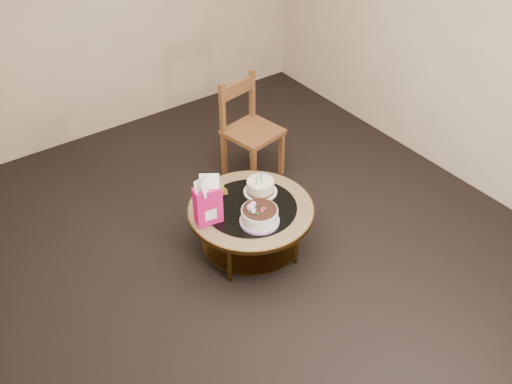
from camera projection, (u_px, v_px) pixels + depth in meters
ground at (251, 249)px, 4.83m from camera, size 5.00×5.00×0.00m
room_walls at (250, 84)px, 3.88m from camera, size 4.52×5.02×2.61m
coffee_table at (251, 214)px, 4.59m from camera, size 1.02×1.02×0.46m
decorated_cake at (259, 216)px, 4.36m from camera, size 0.31×0.31×0.18m
cream_cake at (260, 187)px, 4.66m from camera, size 0.28×0.28×0.18m
gift_bag at (208, 200)px, 4.29m from camera, size 0.22×0.18×0.41m
pillar_candle at (221, 190)px, 4.67m from camera, size 0.11×0.11×0.08m
dining_chair at (250, 129)px, 5.38m from camera, size 0.54×0.54×0.99m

